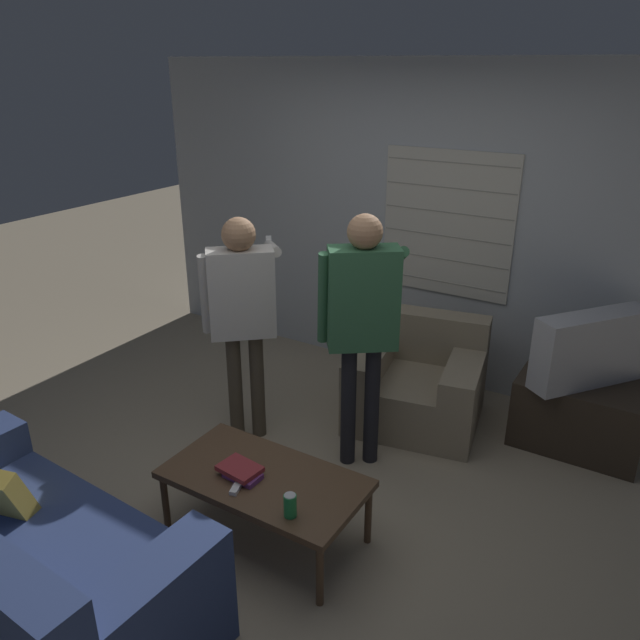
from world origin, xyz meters
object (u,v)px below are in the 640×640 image
Objects in this scene: coffee_table at (264,481)px; book_stack at (241,471)px; couch_blue at (21,569)px; person_left_standing at (242,303)px; soda_can at (290,505)px; tv at (591,349)px; spare_remote at (237,486)px; armchair_beige at (418,382)px; person_right_standing at (362,312)px.

book_stack reaches higher than coffee_table.
person_left_standing is (-0.10, 1.85, 0.71)m from couch_blue.
soda_can is (0.93, 0.88, 0.16)m from couch_blue.
couch_blue is 1.29m from soda_can.
coffee_table is 8.83× the size of soda_can.
person_left_standing is at bearing -24.43° from tv.
soda_can is at bearing -22.21° from spare_remote.
armchair_beige is 1.22m from tv.
spare_remote is at bearing 70.67° from armchair_beige.
book_stack is (0.63, -0.85, -0.58)m from person_left_standing.
soda_can is at bearing -84.61° from person_left_standing.
armchair_beige is 1.83m from soda_can.
coffee_table is at bearing 62.38° from couch_blue.
couch_blue is at bearing -146.14° from person_right_standing.
person_right_standing reaches higher than tv.
person_right_standing is 6.80× the size of book_stack.
armchair_beige is at bearing 0.62° from person_left_standing.
soda_can is at bearing -115.74° from person_right_standing.
coffee_table is at bearing -88.29° from person_left_standing.
person_right_standing is 13.47× the size of soda_can.
couch_blue is 7.33× the size of book_stack.
person_right_standing is (0.10, 0.93, 0.71)m from coffee_table.
book_stack is at bearing 163.20° from soda_can.
coffee_table is 0.18m from spare_remote.
person_right_standing is 1.20m from book_stack.
couch_blue is 2.31× the size of tv.
armchair_beige is 0.62× the size of person_right_standing.
spare_remote is at bearing 175.43° from soda_can.
tv is at bearing 55.19° from coffee_table.
person_right_standing reaches higher than book_stack.
book_stack is at bearing 68.71° from armchair_beige.
couch_blue is 1.64× the size of coffee_table.
spare_remote is (0.67, -0.95, -0.60)m from person_left_standing.
person_left_standing is 1.21m from book_stack.
armchair_beige is 0.95× the size of coffee_table.
tv is 6.27× the size of soda_can.
tv is 2.44m from book_stack.
book_stack is 1.83× the size of spare_remote.
spare_remote is (0.05, -0.09, -0.02)m from book_stack.
tv is 0.49× the size of person_left_standing.
soda_can is (0.09, -1.82, 0.17)m from armchair_beige.
person_right_standing is at bearing 72.93° from couch_blue.
person_left_standing reaches higher than coffee_table.
person_left_standing reaches higher than spare_remote.
tv is at bearing -177.59° from armchair_beige.
person_left_standing is (-0.94, -0.85, 0.72)m from armchair_beige.
couch_blue reaches higher than book_stack.
person_left_standing is at bearing 107.76° from spare_remote.
tv reaches higher than armchair_beige.
coffee_table is 8.18× the size of spare_remote.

